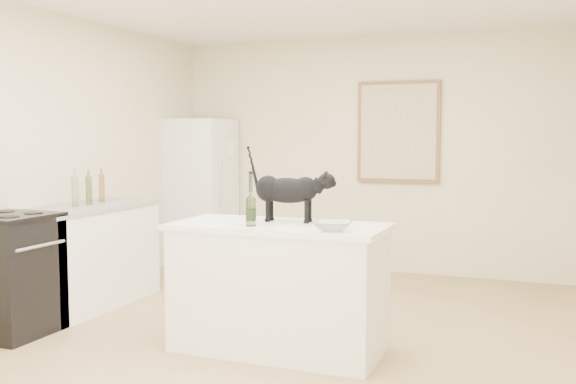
# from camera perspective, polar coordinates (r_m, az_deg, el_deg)

# --- Properties ---
(floor) EXTENTS (5.50, 5.50, 0.00)m
(floor) POSITION_cam_1_polar(r_m,az_deg,el_deg) (5.01, -0.99, -12.67)
(floor) COLOR tan
(floor) RESTS_ON ground
(wall_back) EXTENTS (4.50, 0.00, 4.50)m
(wall_back) POSITION_cam_1_polar(r_m,az_deg,el_deg) (7.39, 7.24, 3.23)
(wall_back) COLOR beige
(wall_back) RESTS_ON ground
(wall_left) EXTENTS (0.00, 5.50, 5.50)m
(wall_left) POSITION_cam_1_polar(r_m,az_deg,el_deg) (6.02, -21.21, 2.55)
(wall_left) COLOR beige
(wall_left) RESTS_ON ground
(island_base) EXTENTS (1.44, 0.67, 0.86)m
(island_base) POSITION_cam_1_polar(r_m,az_deg,el_deg) (4.68, -0.80, -8.47)
(island_base) COLOR white
(island_base) RESTS_ON floor
(island_top) EXTENTS (1.50, 0.70, 0.04)m
(island_top) POSITION_cam_1_polar(r_m,az_deg,el_deg) (4.60, -0.81, -3.01)
(island_top) COLOR white
(island_top) RESTS_ON island_base
(left_cabinets) EXTENTS (0.60, 1.40, 0.86)m
(left_cabinets) POSITION_cam_1_polar(r_m,az_deg,el_deg) (6.14, -16.98, -5.46)
(left_cabinets) COLOR white
(left_cabinets) RESTS_ON floor
(left_countertop) EXTENTS (0.62, 1.44, 0.04)m
(left_countertop) POSITION_cam_1_polar(r_m,az_deg,el_deg) (6.08, -17.09, -1.29)
(left_countertop) COLOR gray
(left_countertop) RESTS_ON left_cabinets
(stove) EXTENTS (0.60, 0.60, 0.90)m
(stove) POSITION_cam_1_polar(r_m,az_deg,el_deg) (5.48, -22.91, -6.68)
(stove) COLOR black
(stove) RESTS_ON floor
(fridge) EXTENTS (0.68, 0.68, 1.70)m
(fridge) POSITION_cam_1_polar(r_m,az_deg,el_deg) (7.78, -7.61, -0.02)
(fridge) COLOR white
(fridge) RESTS_ON floor
(artwork_frame) EXTENTS (0.90, 0.03, 1.10)m
(artwork_frame) POSITION_cam_1_polar(r_m,az_deg,el_deg) (7.29, 9.50, 5.14)
(artwork_frame) COLOR brown
(artwork_frame) RESTS_ON wall_back
(artwork_canvas) EXTENTS (0.82, 0.00, 1.02)m
(artwork_canvas) POSITION_cam_1_polar(r_m,az_deg,el_deg) (7.28, 9.47, 5.14)
(artwork_canvas) COLOR beige
(artwork_canvas) RESTS_ON wall_back
(black_cat) EXTENTS (0.58, 0.22, 0.40)m
(black_cat) POSITION_cam_1_polar(r_m,az_deg,el_deg) (4.68, -0.06, -0.15)
(black_cat) COLOR black
(black_cat) RESTS_ON island_top
(wine_bottle) EXTENTS (0.08, 0.08, 0.32)m
(wine_bottle) POSITION_cam_1_polar(r_m,az_deg,el_deg) (4.48, -3.23, -0.88)
(wine_bottle) COLOR #2D5020
(wine_bottle) RESTS_ON island_top
(glass_bowl) EXTENTS (0.32, 0.32, 0.06)m
(glass_bowl) POSITION_cam_1_polar(r_m,az_deg,el_deg) (4.26, 3.83, -2.95)
(glass_bowl) COLOR silver
(glass_bowl) RESTS_ON island_top
(fridge_paper) EXTENTS (0.06, 0.15, 0.20)m
(fridge_paper) POSITION_cam_1_polar(r_m,az_deg,el_deg) (7.67, -5.07, 3.83)
(fridge_paper) COLOR white
(fridge_paper) RESTS_ON fridge
(counter_bottle_cluster) EXTENTS (0.10, 0.44, 0.26)m
(counter_bottle_cluster) POSITION_cam_1_polar(r_m,az_deg,el_deg) (6.12, -16.88, 0.15)
(counter_bottle_cluster) COLOR #919B8F
(counter_bottle_cluster) RESTS_ON left_countertop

